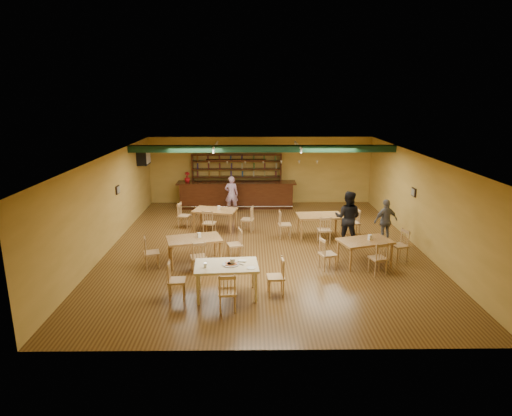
{
  "coord_description": "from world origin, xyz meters",
  "views": [
    {
      "loc": [
        -0.44,
        -13.58,
        4.88
      ],
      "look_at": [
        -0.27,
        0.6,
        1.15
      ],
      "focal_mm": 30.69,
      "sensor_mm": 36.0,
      "label": 1
    }
  ],
  "objects_px": {
    "dining_table_b": "(319,226)",
    "dining_table_c": "(194,251)",
    "dining_table_d": "(364,252)",
    "patron_right_a": "(348,218)",
    "dining_table_a": "(215,219)",
    "near_table": "(227,280)",
    "bar_counter": "(237,195)",
    "patron_bar": "(232,194)"
  },
  "relations": [
    {
      "from": "dining_table_d",
      "to": "near_table",
      "type": "bearing_deg",
      "value": -169.73
    },
    {
      "from": "patron_bar",
      "to": "patron_right_a",
      "type": "xyz_separation_m",
      "value": [
        4.01,
        -4.07,
        0.12
      ]
    },
    {
      "from": "bar_counter",
      "to": "dining_table_d",
      "type": "bearing_deg",
      "value": -59.63
    },
    {
      "from": "dining_table_b",
      "to": "dining_table_c",
      "type": "xyz_separation_m",
      "value": [
        -4.07,
        -2.47,
        0.0
      ]
    },
    {
      "from": "dining_table_c",
      "to": "patron_bar",
      "type": "height_order",
      "value": "patron_bar"
    },
    {
      "from": "dining_table_c",
      "to": "patron_right_a",
      "type": "height_order",
      "value": "patron_right_a"
    },
    {
      "from": "dining_table_d",
      "to": "patron_bar",
      "type": "xyz_separation_m",
      "value": [
        -4.13,
        5.91,
        0.4
      ]
    },
    {
      "from": "dining_table_b",
      "to": "dining_table_c",
      "type": "bearing_deg",
      "value": -152.67
    },
    {
      "from": "patron_right_a",
      "to": "patron_bar",
      "type": "bearing_deg",
      "value": -22.49
    },
    {
      "from": "near_table",
      "to": "patron_right_a",
      "type": "xyz_separation_m",
      "value": [
        3.8,
        3.86,
        0.49
      ]
    },
    {
      "from": "dining_table_d",
      "to": "near_table",
      "type": "height_order",
      "value": "near_table"
    },
    {
      "from": "bar_counter",
      "to": "dining_table_b",
      "type": "relative_size",
      "value": 3.34
    },
    {
      "from": "dining_table_a",
      "to": "patron_bar",
      "type": "distance_m",
      "value": 2.53
    },
    {
      "from": "dining_table_d",
      "to": "patron_right_a",
      "type": "relative_size",
      "value": 0.83
    },
    {
      "from": "bar_counter",
      "to": "patron_bar",
      "type": "xyz_separation_m",
      "value": [
        -0.18,
        -0.83,
        0.21
      ]
    },
    {
      "from": "dining_table_a",
      "to": "patron_right_a",
      "type": "relative_size",
      "value": 0.85
    },
    {
      "from": "dining_table_a",
      "to": "near_table",
      "type": "height_order",
      "value": "near_table"
    },
    {
      "from": "dining_table_d",
      "to": "dining_table_c",
      "type": "bearing_deg",
      "value": 161.11
    },
    {
      "from": "patron_right_a",
      "to": "dining_table_b",
      "type": "bearing_deg",
      "value": -22.07
    },
    {
      "from": "dining_table_b",
      "to": "patron_right_a",
      "type": "relative_size",
      "value": 0.86
    },
    {
      "from": "bar_counter",
      "to": "patron_bar",
      "type": "relative_size",
      "value": 3.34
    },
    {
      "from": "bar_counter",
      "to": "dining_table_d",
      "type": "distance_m",
      "value": 7.81
    },
    {
      "from": "dining_table_c",
      "to": "near_table",
      "type": "bearing_deg",
      "value": -79.94
    },
    {
      "from": "dining_table_c",
      "to": "patron_right_a",
      "type": "xyz_separation_m",
      "value": [
        4.87,
        1.67,
        0.51
      ]
    },
    {
      "from": "patron_right_a",
      "to": "dining_table_a",
      "type": "bearing_deg",
      "value": 3.09
    },
    {
      "from": "dining_table_c",
      "to": "near_table",
      "type": "height_order",
      "value": "near_table"
    },
    {
      "from": "dining_table_b",
      "to": "near_table",
      "type": "relative_size",
      "value": 1.01
    },
    {
      "from": "bar_counter",
      "to": "near_table",
      "type": "bearing_deg",
      "value": -89.85
    },
    {
      "from": "near_table",
      "to": "patron_bar",
      "type": "xyz_separation_m",
      "value": [
        -0.21,
        7.93,
        0.36
      ]
    },
    {
      "from": "dining_table_b",
      "to": "patron_bar",
      "type": "relative_size",
      "value": 1.0
    },
    {
      "from": "dining_table_c",
      "to": "dining_table_b",
      "type": "bearing_deg",
      "value": 15.38
    },
    {
      "from": "dining_table_c",
      "to": "patron_right_a",
      "type": "distance_m",
      "value": 5.17
    },
    {
      "from": "dining_table_c",
      "to": "patron_bar",
      "type": "xyz_separation_m",
      "value": [
        0.86,
        5.74,
        0.39
      ]
    },
    {
      "from": "dining_table_b",
      "to": "dining_table_c",
      "type": "relative_size",
      "value": 1.0
    },
    {
      "from": "dining_table_b",
      "to": "bar_counter",
      "type": "bearing_deg",
      "value": 122.51
    },
    {
      "from": "bar_counter",
      "to": "near_table",
      "type": "distance_m",
      "value": 8.76
    },
    {
      "from": "bar_counter",
      "to": "dining_table_a",
      "type": "bearing_deg",
      "value": -101.85
    },
    {
      "from": "bar_counter",
      "to": "dining_table_c",
      "type": "relative_size",
      "value": 3.33
    },
    {
      "from": "dining_table_c",
      "to": "dining_table_d",
      "type": "distance_m",
      "value": 4.99
    },
    {
      "from": "dining_table_c",
      "to": "dining_table_d",
      "type": "relative_size",
      "value": 1.04
    },
    {
      "from": "patron_bar",
      "to": "patron_right_a",
      "type": "height_order",
      "value": "patron_right_a"
    },
    {
      "from": "bar_counter",
      "to": "dining_table_b",
      "type": "distance_m",
      "value": 5.1
    }
  ]
}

